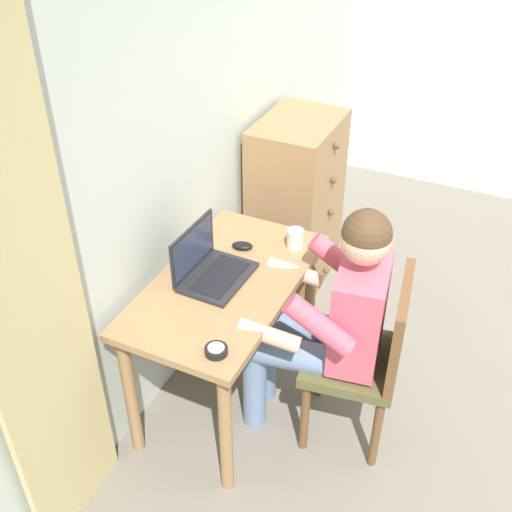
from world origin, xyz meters
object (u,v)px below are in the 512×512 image
dresser (296,204)px  desk_clock (216,350)px  chair (368,354)px  laptop (209,267)px  desk (227,302)px  person_seated (330,313)px  coffee_mug (296,238)px  computer_mouse (242,246)px

dresser → desk_clock: (-1.48, -0.27, 0.22)m
chair → laptop: 0.79m
desk → chair: (0.07, -0.66, -0.11)m
desk → laptop: bearing=91.2°
person_seated → dresser: bearing=29.2°
dresser → chair: (-1.00, -0.75, -0.02)m
desk → coffee_mug: coffee_mug is taller
person_seated → computer_mouse: size_ratio=12.09×
laptop → coffee_mug: 0.45m
dresser → coffee_mug: bearing=-158.4°
chair → desk_clock: 0.72m
desk_clock → dresser: bearing=10.5°
chair → laptop: (-0.07, 0.74, 0.28)m
desk → computer_mouse: 0.29m
desk → desk_clock: 0.47m
chair → coffee_mug: chair is taller
computer_mouse → desk_clock: 0.71m
person_seated → desk_clock: 0.55m
computer_mouse → desk: bearing=174.3°
desk → laptop: laptop is taller
laptop → desk_clock: 0.49m
person_seated → computer_mouse: bearing=67.7°
computer_mouse → chair: bearing=-120.6°
chair → computer_mouse: size_ratio=8.91×
dresser → computer_mouse: dresser is taller
laptop → coffee_mug: (0.38, -0.26, -0.00)m
person_seated → coffee_mug: 0.46m
chair → desk_clock: (-0.48, 0.48, 0.24)m
dresser → desk_clock: bearing=-169.5°
coffee_mug → desk_clock: bearing=-179.9°
chair → person_seated: 0.26m
chair → desk_clock: chair is taller
desk → person_seated: person_seated is taller
computer_mouse → laptop: bearing=156.6°
person_seated → coffee_mug: person_seated is taller
chair → coffee_mug: size_ratio=7.42×
computer_mouse → coffee_mug: (0.12, -0.22, 0.03)m
chair → dresser: bearing=37.1°
dresser → desk_clock: 1.52m
desk → person_seated: 0.48m
laptop → computer_mouse: bearing=-7.8°
dresser → chair: bearing=-142.9°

